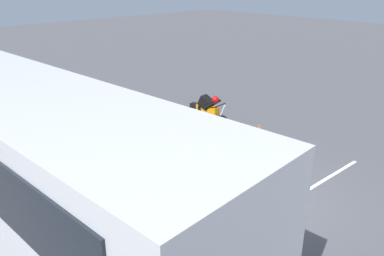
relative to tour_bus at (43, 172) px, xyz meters
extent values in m
plane|color=#4C4C51|center=(-1.93, -4.37, -1.64)|extent=(80.00, 80.00, 0.00)
cube|color=silver|center=(-0.01, 0.00, 0.21)|extent=(9.53, 2.98, 2.80)
cube|color=black|center=(0.06, -1.27, 0.77)|extent=(7.90, 0.44, 1.01)
cube|color=orange|center=(0.06, -1.26, -0.35)|extent=(8.28, 0.45, 0.28)
cube|color=black|center=(-0.01, 0.00, -1.42)|extent=(8.77, 2.74, 0.45)
torus|color=black|center=(3.34, -0.96, -1.14)|extent=(1.02, 0.37, 1.00)
cylinder|color=black|center=(-1.84, -2.73, -1.20)|extent=(0.12, 0.12, 0.73)
cube|color=black|center=(-1.84, -2.77, -1.59)|extent=(0.10, 0.26, 0.10)
cylinder|color=black|center=(-2.00, -2.74, -1.20)|extent=(0.12, 0.12, 0.73)
cube|color=black|center=(-2.00, -2.78, -1.59)|extent=(0.10, 0.26, 0.10)
cube|color=#D8F233|center=(-1.92, -2.73, -0.53)|extent=(0.38, 0.28, 0.61)
cube|color=silver|center=(-1.92, -2.73, -0.53)|extent=(0.39, 0.29, 0.06)
cylinder|color=#D8F233|center=(-1.68, -2.73, -0.51)|extent=(0.09, 0.09, 0.58)
sphere|color=tan|center=(-1.68, -2.73, -0.80)|extent=(0.09, 0.09, 0.09)
cylinder|color=#D8F233|center=(-2.16, -2.74, -0.51)|extent=(0.09, 0.09, 0.58)
sphere|color=tan|center=(-2.16, -2.74, -0.80)|extent=(0.09, 0.09, 0.09)
sphere|color=tan|center=(-1.92, -2.73, -0.09)|extent=(0.22, 0.22, 0.22)
cylinder|color=#473823|center=(-0.58, -2.68, -1.16)|extent=(0.14, 0.14, 0.79)
cube|color=black|center=(-0.57, -2.72, -1.59)|extent=(0.16, 0.28, 0.10)
cylinder|color=#473823|center=(-0.74, -2.72, -1.16)|extent=(0.14, 0.14, 0.79)
cube|color=black|center=(-0.73, -2.76, -1.59)|extent=(0.16, 0.28, 0.10)
cube|color=navy|center=(-0.66, -2.70, -0.43)|extent=(0.43, 0.36, 0.66)
cylinder|color=navy|center=(-0.43, -2.65, -0.42)|extent=(0.11, 0.11, 0.63)
sphere|color=tan|center=(-0.43, -2.65, -0.73)|extent=(0.11, 0.11, 0.09)
cylinder|color=navy|center=(-0.90, -2.76, -0.42)|extent=(0.11, 0.11, 0.63)
sphere|color=tan|center=(-0.90, -2.76, -0.73)|extent=(0.11, 0.11, 0.09)
sphere|color=tan|center=(-0.66, -2.70, 0.04)|extent=(0.29, 0.29, 0.24)
cylinder|color=black|center=(0.25, -2.68, -1.17)|extent=(0.14, 0.14, 0.77)
cube|color=black|center=(0.26, -2.72, -1.59)|extent=(0.15, 0.27, 0.10)
cylinder|color=black|center=(0.10, -2.71, -1.17)|extent=(0.14, 0.14, 0.77)
cube|color=black|center=(0.10, -2.75, -1.59)|extent=(0.15, 0.27, 0.10)
cube|color=silver|center=(0.17, -2.70, -0.47)|extent=(0.43, 0.35, 0.64)
cylinder|color=silver|center=(0.41, -2.65, -0.45)|extent=(0.11, 0.11, 0.61)
sphere|color=tan|center=(0.41, -2.65, -0.75)|extent=(0.11, 0.11, 0.09)
cylinder|color=silver|center=(-0.06, -2.74, -0.45)|extent=(0.11, 0.11, 0.61)
sphere|color=tan|center=(-0.06, -2.74, -0.75)|extent=(0.11, 0.11, 0.09)
sphere|color=tan|center=(0.17, -2.70, -0.01)|extent=(0.27, 0.27, 0.23)
cylinder|color=black|center=(1.42, -2.55, -1.17)|extent=(0.12, 0.12, 0.77)
cube|color=black|center=(1.42, -2.59, -1.59)|extent=(0.11, 0.26, 0.10)
cylinder|color=black|center=(1.26, -2.54, -1.17)|extent=(0.12, 0.12, 0.77)
cube|color=black|center=(1.26, -2.58, -1.59)|extent=(0.11, 0.26, 0.10)
cube|color=maroon|center=(1.34, -2.54, -0.46)|extent=(0.39, 0.29, 0.65)
cylinder|color=maroon|center=(1.58, -2.55, -0.44)|extent=(0.09, 0.09, 0.61)
sphere|color=tan|center=(1.58, -2.55, -0.75)|extent=(0.09, 0.09, 0.09)
cylinder|color=maroon|center=(1.10, -2.53, -0.44)|extent=(0.09, 0.09, 0.61)
sphere|color=tan|center=(1.10, -2.53, -0.75)|extent=(0.09, 0.09, 0.09)
sphere|color=tan|center=(1.34, -2.54, 0.00)|extent=(0.24, 0.24, 0.23)
cylinder|color=black|center=(2.34, -2.89, -1.17)|extent=(0.14, 0.14, 0.78)
cube|color=black|center=(2.33, -2.93, -1.59)|extent=(0.14, 0.27, 0.10)
cylinder|color=black|center=(2.18, -2.87, -1.17)|extent=(0.14, 0.14, 0.78)
cube|color=black|center=(2.17, -2.91, -1.59)|extent=(0.14, 0.27, 0.10)
cube|color=silver|center=(2.26, -2.88, -0.45)|extent=(0.42, 0.33, 0.65)
cylinder|color=silver|center=(2.50, -2.91, -0.44)|extent=(0.10, 0.10, 0.62)
sphere|color=tan|center=(2.50, -2.91, -0.75)|extent=(0.10, 0.10, 0.09)
cylinder|color=silver|center=(2.02, -2.84, -0.44)|extent=(0.10, 0.10, 0.62)
sphere|color=tan|center=(2.02, -2.84, -0.75)|extent=(0.10, 0.10, 0.09)
sphere|color=tan|center=(2.26, -2.88, 0.01)|extent=(0.27, 0.27, 0.23)
torus|color=black|center=(1.09, -1.93, -1.34)|extent=(0.61, 0.21, 0.60)
cylinder|color=silver|center=(1.09, -1.93, -1.34)|extent=(0.13, 0.11, 0.12)
torus|color=black|center=(-0.35, -1.74, -1.34)|extent=(0.61, 0.21, 0.60)
cylinder|color=silver|center=(-0.35, -1.74, -1.34)|extent=(0.13, 0.13, 0.12)
cylinder|color=silver|center=(1.04, -1.92, -0.99)|extent=(0.32, 0.10, 0.67)
cube|color=red|center=(0.44, -1.84, -1.01)|extent=(0.87, 0.39, 0.36)
cube|color=black|center=(-0.03, -1.78, -0.96)|extent=(0.54, 0.29, 0.20)
cylinder|color=silver|center=(0.10, -1.66, -1.22)|extent=(0.46, 0.14, 0.08)
cylinder|color=black|center=(0.99, -1.92, -0.69)|extent=(0.11, 0.58, 0.04)
torus|color=black|center=(1.69, -7.04, -1.34)|extent=(0.61, 0.20, 0.60)
cylinder|color=silver|center=(1.69, -7.04, -1.34)|extent=(0.13, 0.11, 0.12)
torus|color=black|center=(3.13, -6.86, -1.34)|extent=(0.61, 0.20, 0.60)
cylinder|color=silver|center=(3.13, -6.86, -1.34)|extent=(0.13, 0.13, 0.12)
cylinder|color=silver|center=(1.74, -7.03, -0.99)|extent=(0.32, 0.09, 0.67)
cube|color=orange|center=(2.34, -6.96, -1.01)|extent=(0.87, 0.38, 0.36)
cube|color=black|center=(2.82, -6.90, -0.96)|extent=(0.54, 0.28, 0.20)
cylinder|color=silver|center=(2.72, -7.05, -1.22)|extent=(0.46, 0.13, 0.08)
cylinder|color=black|center=(1.79, -7.02, -0.69)|extent=(0.10, 0.58, 0.04)
cube|color=black|center=(2.41, -6.95, -0.72)|extent=(0.59, 0.40, 0.51)
sphere|color=red|center=(2.01, -7.00, -0.54)|extent=(0.29, 0.29, 0.26)
cylinder|color=black|center=(2.11, -6.81, -0.72)|extent=(0.43, 0.14, 0.33)
cylinder|color=black|center=(2.57, -6.75, -1.04)|extent=(0.11, 0.11, 0.40)
cylinder|color=black|center=(2.15, -7.16, -0.72)|extent=(0.43, 0.14, 0.33)
cylinder|color=black|center=(2.61, -7.11, -1.04)|extent=(0.11, 0.11, 0.40)
cube|color=orange|center=(0.27, -7.24, -1.63)|extent=(0.34, 0.34, 0.03)
cone|color=orange|center=(0.27, -7.24, -1.31)|extent=(0.26, 0.26, 0.60)
cylinder|color=white|center=(0.27, -7.24, -1.34)|extent=(0.19, 0.19, 0.07)
cube|color=white|center=(-2.52, -5.77, -1.64)|extent=(0.33, 4.71, 0.01)
cube|color=white|center=(0.44, -5.77, -1.64)|extent=(0.33, 4.84, 0.01)
cube|color=white|center=(3.39, -5.77, -1.64)|extent=(0.31, 4.31, 0.01)
camera|label=1|loc=(-6.62, 2.46, 3.48)|focal=36.00mm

